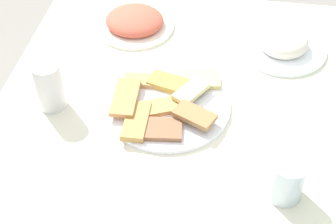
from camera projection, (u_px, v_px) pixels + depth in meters
dining_table at (168, 152)px, 1.19m from camera, size 1.18×0.86×0.70m
pide_platter at (166, 103)px, 1.19m from camera, size 0.30×0.30×0.04m
salad_plate_greens at (135, 21)px, 1.42m from camera, size 0.22×0.22×0.05m
salad_plate_rice at (283, 44)px, 1.34m from camera, size 0.24×0.24×0.07m
soda_can at (49, 86)px, 1.16m from camera, size 0.08×0.08×0.12m
drinking_glass at (286, 179)px, 0.98m from camera, size 0.07×0.07×0.10m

